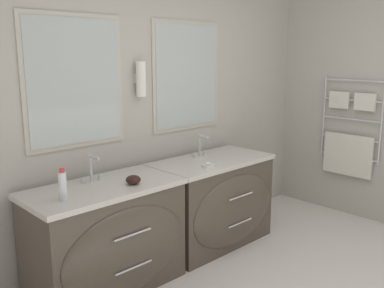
{
  "coord_description": "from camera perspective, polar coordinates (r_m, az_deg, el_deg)",
  "views": [
    {
      "loc": [
        -2.39,
        -1.04,
        1.77
      ],
      "look_at": [
        -0.09,
        1.34,
        1.06
      ],
      "focal_mm": 40.0,
      "sensor_mm": 36.0,
      "label": 1
    }
  ],
  "objects": [
    {
      "name": "wall_back",
      "position": [
        3.85,
        -5.37,
        5.1
      ],
      "size": [
        5.68,
        0.16,
        2.6
      ],
      "color": "#B2ADA3",
      "rests_on": "ground_plane"
    },
    {
      "name": "wall_right",
      "position": [
        4.88,
        22.85,
        5.44
      ],
      "size": [
        0.13,
        3.87,
        2.6
      ],
      "color": "#B2ADA3",
      "rests_on": "ground_plane"
    },
    {
      "name": "vanity_left",
      "position": [
        3.34,
        -11.13,
        -12.18
      ],
      "size": [
        1.16,
        0.66,
        0.81
      ],
      "color": "#4C4238",
      "rests_on": "ground_plane"
    },
    {
      "name": "vanity_right",
      "position": [
        4.03,
        2.99,
        -7.63
      ],
      "size": [
        1.16,
        0.66,
        0.81
      ],
      "color": "#4C4238",
      "rests_on": "ground_plane"
    },
    {
      "name": "faucet_left",
      "position": [
        3.32,
        -13.19,
        -3.24
      ],
      "size": [
        0.17,
        0.13,
        0.21
      ],
      "color": "silver",
      "rests_on": "vanity_left"
    },
    {
      "name": "faucet_right",
      "position": [
        4.01,
        1.17,
        -0.27
      ],
      "size": [
        0.17,
        0.13,
        0.21
      ],
      "color": "silver",
      "rests_on": "vanity_right"
    },
    {
      "name": "toiletry_bottle",
      "position": [
        2.94,
        -16.86,
        -5.35
      ],
      "size": [
        0.05,
        0.05,
        0.22
      ],
      "color": "silver",
      "rests_on": "vanity_left"
    },
    {
      "name": "amenity_bowl",
      "position": [
        3.22,
        -7.84,
        -4.74
      ],
      "size": [
        0.11,
        0.11,
        0.07
      ],
      "color": "black",
      "rests_on": "vanity_left"
    },
    {
      "name": "soap_dish",
      "position": [
        3.66,
        2.18,
        -2.85
      ],
      "size": [
        0.1,
        0.07,
        0.04
      ],
      "color": "white",
      "rests_on": "vanity_right"
    }
  ]
}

